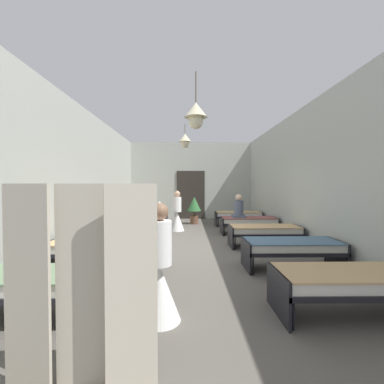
{
  "coord_description": "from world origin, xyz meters",
  "views": [
    {
      "loc": [
        -0.13,
        -7.15,
        1.69
      ],
      "look_at": [
        0.0,
        1.74,
        1.45
      ],
      "focal_mm": 24.66,
      "sensor_mm": 36.0,
      "label": 1
    }
  ],
  "objects_px": {
    "bed_right_row_3": "(248,221)",
    "privacy_screen": "(81,288)",
    "bed_right_row_1": "(292,247)",
    "nurse_near_aisle": "(177,216)",
    "bed_left_row_0": "(45,283)",
    "bed_right_row_2": "(264,231)",
    "bed_left_row_1": "(97,248)",
    "bed_right_row_4": "(238,215)",
    "bed_right_row_0": "(349,281)",
    "bed_left_row_2": "(121,231)",
    "potted_plant": "(194,206)",
    "bed_left_row_4": "(144,215)",
    "bed_left_row_3": "(135,221)",
    "patient_seated_primary": "(239,209)",
    "nurse_mid_aisle": "(160,279)"
  },
  "relations": [
    {
      "from": "bed_right_row_3",
      "to": "privacy_screen",
      "type": "bearing_deg",
      "value": -113.23
    },
    {
      "from": "bed_right_row_3",
      "to": "privacy_screen",
      "type": "distance_m",
      "value": 7.54
    },
    {
      "from": "bed_right_row_1",
      "to": "nurse_near_aisle",
      "type": "relative_size",
      "value": 1.28
    },
    {
      "from": "bed_left_row_0",
      "to": "privacy_screen",
      "type": "height_order",
      "value": "privacy_screen"
    },
    {
      "from": "bed_left_row_0",
      "to": "bed_right_row_2",
      "type": "bearing_deg",
      "value": 44.11
    },
    {
      "from": "bed_left_row_1",
      "to": "bed_right_row_4",
      "type": "height_order",
      "value": "same"
    },
    {
      "from": "bed_right_row_1",
      "to": "bed_right_row_2",
      "type": "height_order",
      "value": "same"
    },
    {
      "from": "bed_right_row_0",
      "to": "bed_left_row_2",
      "type": "xyz_separation_m",
      "value": [
        -3.92,
        3.8,
        0.0
      ]
    },
    {
      "from": "bed_right_row_0",
      "to": "potted_plant",
      "type": "height_order",
      "value": "potted_plant"
    },
    {
      "from": "bed_right_row_0",
      "to": "bed_left_row_1",
      "type": "distance_m",
      "value": 4.36
    },
    {
      "from": "bed_left_row_0",
      "to": "bed_left_row_4",
      "type": "bearing_deg",
      "value": 90.0
    },
    {
      "from": "bed_left_row_3",
      "to": "privacy_screen",
      "type": "bearing_deg",
      "value": -82.18
    },
    {
      "from": "potted_plant",
      "to": "bed_left_row_2",
      "type": "bearing_deg",
      "value": -116.15
    },
    {
      "from": "bed_right_row_2",
      "to": "potted_plant",
      "type": "xyz_separation_m",
      "value": [
        -1.83,
        4.26,
        0.32
      ]
    },
    {
      "from": "bed_right_row_3",
      "to": "nurse_near_aisle",
      "type": "xyz_separation_m",
      "value": [
        -2.49,
        0.66,
        0.09
      ]
    },
    {
      "from": "bed_left_row_4",
      "to": "patient_seated_primary",
      "type": "relative_size",
      "value": 2.37
    },
    {
      "from": "bed_right_row_1",
      "to": "bed_left_row_4",
      "type": "height_order",
      "value": "same"
    },
    {
      "from": "bed_right_row_2",
      "to": "bed_right_row_4",
      "type": "height_order",
      "value": "same"
    },
    {
      "from": "bed_right_row_2",
      "to": "bed_right_row_4",
      "type": "xyz_separation_m",
      "value": [
        0.0,
        3.8,
        0.0
      ]
    },
    {
      "from": "bed_left_row_2",
      "to": "privacy_screen",
      "type": "relative_size",
      "value": 1.12
    },
    {
      "from": "bed_right_row_4",
      "to": "patient_seated_primary",
      "type": "distance_m",
      "value": 2.02
    },
    {
      "from": "bed_left_row_1",
      "to": "bed_left_row_2",
      "type": "bearing_deg",
      "value": 90.0
    },
    {
      "from": "patient_seated_primary",
      "to": "privacy_screen",
      "type": "height_order",
      "value": "privacy_screen"
    },
    {
      "from": "patient_seated_primary",
      "to": "bed_right_row_4",
      "type": "bearing_deg",
      "value": 79.79
    },
    {
      "from": "bed_right_row_0",
      "to": "bed_right_row_3",
      "type": "xyz_separation_m",
      "value": [
        0.0,
        5.7,
        0.0
      ]
    },
    {
      "from": "bed_right_row_3",
      "to": "bed_left_row_4",
      "type": "distance_m",
      "value": 4.36
    },
    {
      "from": "bed_right_row_1",
      "to": "bed_left_row_2",
      "type": "relative_size",
      "value": 1.0
    },
    {
      "from": "bed_right_row_1",
      "to": "bed_left_row_4",
      "type": "bearing_deg",
      "value": 124.52
    },
    {
      "from": "bed_left_row_0",
      "to": "bed_left_row_1",
      "type": "relative_size",
      "value": 1.0
    },
    {
      "from": "bed_right_row_3",
      "to": "nurse_mid_aisle",
      "type": "xyz_separation_m",
      "value": [
        -2.45,
        -5.82,
        0.09
      ]
    },
    {
      "from": "patient_seated_primary",
      "to": "bed_left_row_4",
      "type": "bearing_deg",
      "value": 151.43
    },
    {
      "from": "bed_left_row_3",
      "to": "nurse_near_aisle",
      "type": "relative_size",
      "value": 1.28
    },
    {
      "from": "bed_right_row_1",
      "to": "patient_seated_primary",
      "type": "bearing_deg",
      "value": 95.32
    },
    {
      "from": "bed_left_row_2",
      "to": "bed_right_row_3",
      "type": "xyz_separation_m",
      "value": [
        3.92,
        1.9,
        0.0
      ]
    },
    {
      "from": "bed_right_row_1",
      "to": "bed_left_row_3",
      "type": "relative_size",
      "value": 1.0
    },
    {
      "from": "bed_left_row_0",
      "to": "bed_right_row_1",
      "type": "xyz_separation_m",
      "value": [
        3.92,
        1.9,
        0.0
      ]
    },
    {
      "from": "bed_left_row_3",
      "to": "bed_left_row_2",
      "type": "bearing_deg",
      "value": -90.0
    },
    {
      "from": "bed_left_row_2",
      "to": "bed_right_row_2",
      "type": "height_order",
      "value": "same"
    },
    {
      "from": "bed_right_row_4",
      "to": "bed_left_row_3",
      "type": "bearing_deg",
      "value": -154.14
    },
    {
      "from": "bed_left_row_1",
      "to": "bed_right_row_4",
      "type": "xyz_separation_m",
      "value": [
        3.92,
        5.7,
        0.0
      ]
    },
    {
      "from": "bed_right_row_3",
      "to": "nurse_mid_aisle",
      "type": "height_order",
      "value": "nurse_mid_aisle"
    },
    {
      "from": "bed_left_row_3",
      "to": "bed_right_row_3",
      "type": "xyz_separation_m",
      "value": [
        3.92,
        0.0,
        0.0
      ]
    },
    {
      "from": "bed_right_row_4",
      "to": "nurse_near_aisle",
      "type": "height_order",
      "value": "nurse_near_aisle"
    },
    {
      "from": "bed_left_row_1",
      "to": "bed_left_row_4",
      "type": "height_order",
      "value": "same"
    },
    {
      "from": "bed_right_row_0",
      "to": "patient_seated_primary",
      "type": "xyz_separation_m",
      "value": [
        -0.35,
        5.66,
        0.43
      ]
    },
    {
      "from": "bed_left_row_4",
      "to": "patient_seated_primary",
      "type": "bearing_deg",
      "value": -28.57
    },
    {
      "from": "nurse_near_aisle",
      "to": "potted_plant",
      "type": "bearing_deg",
      "value": 142.2
    },
    {
      "from": "bed_left_row_1",
      "to": "nurse_near_aisle",
      "type": "bearing_deg",
      "value": 72.24
    },
    {
      "from": "bed_right_row_1",
      "to": "bed_right_row_0",
      "type": "bearing_deg",
      "value": -90.0
    },
    {
      "from": "bed_left_row_0",
      "to": "bed_right_row_0",
      "type": "xyz_separation_m",
      "value": [
        3.92,
        0.0,
        0.0
      ]
    }
  ]
}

